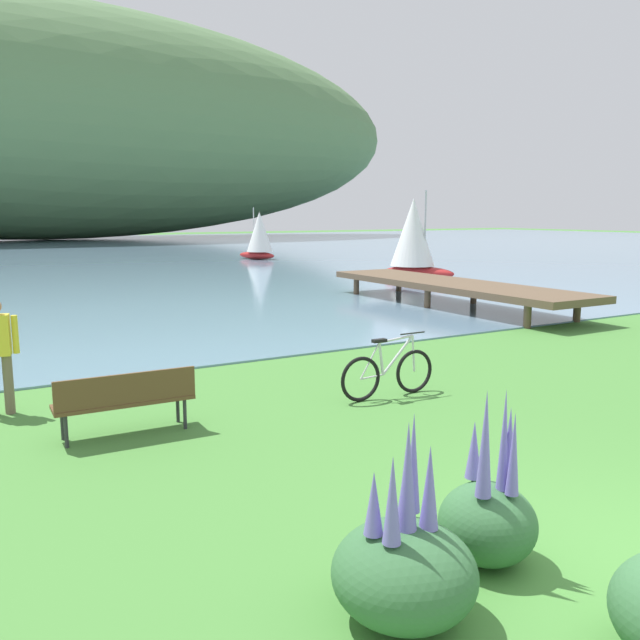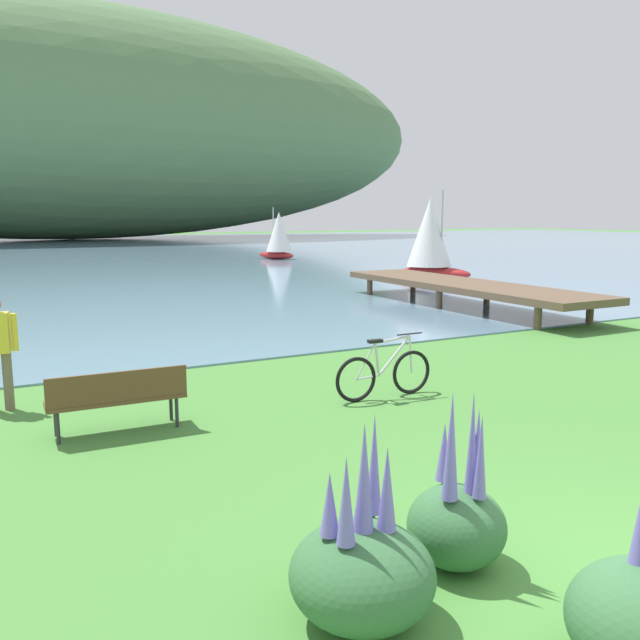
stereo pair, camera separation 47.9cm
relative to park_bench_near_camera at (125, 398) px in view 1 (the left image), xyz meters
name	(u,v)px [view 1 (the left image)]	position (x,y,z in m)	size (l,w,h in m)	color
bay_water	(18,255)	(2.98, 43.18, -0.50)	(180.00, 80.00, 0.04)	#6B8EA8
distant_hillside	(37,121)	(8.63, 71.85, 12.58)	(89.98, 28.00, 26.12)	#567A4C
park_bench_near_camera	(125,398)	(0.00, 0.00, 0.00)	(1.81, 0.53, 0.88)	brown
bicycle_leaning_near_bench	(388,373)	(4.10, -0.23, -0.12)	(1.77, 0.10, 1.01)	black
echium_bush_mid_cluster	(488,515)	(1.83, -4.74, -0.11)	(0.82, 0.82, 1.55)	#386B3D
echium_bush_far_cluster	(404,566)	(0.73, -5.02, -0.10)	(1.06, 1.06, 1.51)	#386B3D
sailboat_nearest_to_shore	(414,238)	(16.37, 14.67, 1.36)	(2.69, 3.37, 3.91)	#B22323
sailboat_mid_bay	(259,235)	(15.86, 29.82, 1.07)	(2.22, 2.88, 3.30)	#B22323
pier_dock	(451,285)	(11.98, 7.18, 0.17)	(2.40, 10.00, 0.80)	brown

